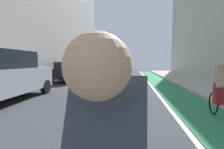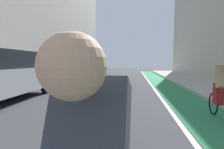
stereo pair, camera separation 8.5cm
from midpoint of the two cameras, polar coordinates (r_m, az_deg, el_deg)
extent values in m
plane|color=#38383D|center=(9.58, -2.10, -4.90)|extent=(72.00, 72.00, 0.00)
cube|color=#2D8451|center=(11.61, 17.94, -3.49)|extent=(1.60, 32.73, 0.00)
cube|color=white|center=(11.48, 13.51, -3.48)|extent=(0.12, 32.73, 0.00)
cube|color=#A8A59E|center=(12.28, 29.28, -3.09)|extent=(3.30, 32.73, 0.14)
cube|color=#9EA0A8|center=(7.76, -32.96, -1.75)|extent=(2.01, 4.58, 0.95)
cylinder|color=black|center=(9.68, -30.45, -3.42)|extent=(0.24, 0.67, 0.66)
cylinder|color=black|center=(8.77, -21.37, -3.86)|extent=(0.24, 0.67, 0.66)
cube|color=black|center=(13.75, -13.87, 0.62)|extent=(1.84, 4.25, 0.70)
cube|color=black|center=(13.53, -14.23, 2.99)|extent=(1.59, 1.80, 0.55)
cylinder|color=black|center=(15.53, -14.60, -0.29)|extent=(0.23, 0.66, 0.66)
cylinder|color=black|center=(15.01, -8.81, -0.35)|extent=(0.23, 0.66, 0.66)
cylinder|color=black|center=(12.68, -19.81, -1.40)|extent=(0.23, 0.66, 0.66)
cylinder|color=black|center=(12.03, -12.87, -1.54)|extent=(0.23, 0.66, 0.66)
cube|color=#333842|center=(0.77, -4.21, -23.20)|extent=(0.34, 0.42, 0.60)
sphere|color=tan|center=(0.53, -8.86, 2.75)|extent=(0.22, 0.22, 0.22)
cube|color=#333842|center=(0.87, -1.95, -18.36)|extent=(0.28, 0.29, 0.39)
torus|color=black|center=(5.75, 31.75, -8.49)|extent=(0.08, 0.64, 0.64)
cylinder|color=red|center=(5.23, 33.84, -7.34)|extent=(0.11, 0.96, 0.33)
cylinder|color=red|center=(5.38, 33.14, -6.13)|extent=(0.04, 0.12, 0.55)
cube|color=maroon|center=(5.30, 33.48, -5.53)|extent=(0.30, 0.26, 0.56)
cube|color=tan|center=(5.13, 34.23, -0.69)|extent=(0.35, 0.42, 0.60)
camera|label=1|loc=(0.04, -89.65, 0.03)|focal=26.66mm
camera|label=2|loc=(0.04, 90.35, -0.03)|focal=26.66mm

